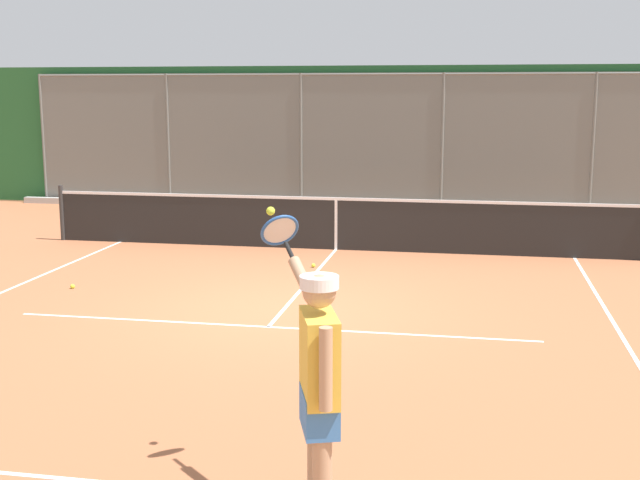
% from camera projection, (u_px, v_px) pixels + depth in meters
% --- Properties ---
extents(ground_plane, '(60.00, 60.00, 0.00)m').
position_uv_depth(ground_plane, '(283.00, 310.00, 10.78)').
color(ground_plane, '#A8603D').
extents(court_line_markings, '(8.45, 9.23, 0.01)m').
position_uv_depth(court_line_markings, '(261.00, 335.00, 9.65)').
color(court_line_markings, white).
rests_on(court_line_markings, ground).
extents(fence_backdrop, '(19.95, 1.37, 3.46)m').
position_uv_depth(fence_backdrop, '(374.00, 138.00, 20.02)').
color(fence_backdrop, slate).
rests_on(fence_backdrop, ground).
extents(tennis_net, '(10.86, 0.09, 1.07)m').
position_uv_depth(tennis_net, '(336.00, 223.00, 14.80)').
color(tennis_net, '#2D2D2D').
rests_on(tennis_net, ground).
extents(tennis_player, '(0.79, 1.28, 2.00)m').
position_uv_depth(tennis_player, '(318.00, 379.00, 5.29)').
color(tennis_player, silver).
rests_on(tennis_player, ground).
extents(tennis_ball_near_net, '(0.07, 0.07, 0.07)m').
position_uv_depth(tennis_ball_near_net, '(73.00, 286.00, 11.94)').
color(tennis_ball_near_net, '#CCDB33').
rests_on(tennis_ball_near_net, ground).
extents(tennis_ball_by_sideline, '(0.07, 0.07, 0.07)m').
position_uv_depth(tennis_ball_by_sideline, '(313.00, 265.00, 13.38)').
color(tennis_ball_by_sideline, '#CCDB33').
rests_on(tennis_ball_by_sideline, ground).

